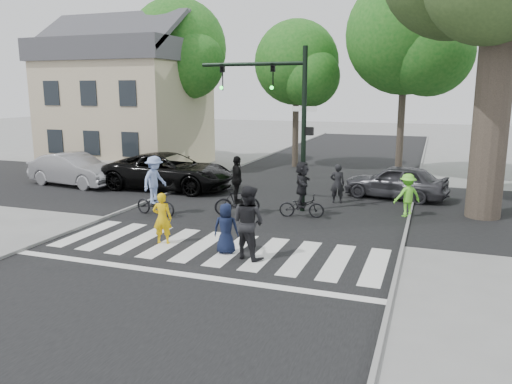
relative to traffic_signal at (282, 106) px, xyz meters
The scene contains 23 objects.
ground 7.33m from the traffic_signal, 93.27° to the right, with size 120.00×120.00×0.00m, color gray.
road_stem 4.09m from the traffic_signal, 106.46° to the right, with size 10.00×70.00×0.01m, color black.
road_cross 4.31m from the traffic_signal, 101.11° to the left, with size 70.00×10.00×0.01m, color black.
curb_left 6.74m from the traffic_signal, 167.50° to the right, with size 0.10×70.00×0.10m, color gray.
curb_right 6.19m from the traffic_signal, 14.31° to the right, with size 0.10×70.00×0.10m, color gray.
crosswalk 6.78m from the traffic_signal, 93.66° to the right, with size 10.00×3.85×0.01m.
traffic_signal is the anchor object (origin of this frame).
bg_tree_0 17.31m from the traffic_signal, 145.17° to the left, with size 5.46×5.20×8.97m.
bg_tree_1 13.26m from the traffic_signal, 134.31° to the left, with size 6.09×5.80×9.80m.
bg_tree_2 10.80m from the traffic_signal, 101.45° to the left, with size 5.04×4.80×8.40m.
bg_tree_3 10.35m from the traffic_signal, 66.46° to the left, with size 6.30×6.00×10.20m.
house 14.17m from the traffic_signal, 146.70° to the left, with size 8.40×8.10×8.82m.
pedestrian_woman 6.49m from the traffic_signal, 110.81° to the right, with size 0.56×0.37×1.54m, color yellow.
pedestrian_child 6.36m from the traffic_signal, 89.08° to the right, with size 0.69×0.45×1.42m, color #111833.
pedestrian_adult 6.43m from the traffic_signal, 81.80° to the right, with size 0.97×0.76×2.00m, color black.
cyclist_left 5.53m from the traffic_signal, 148.63° to the right, with size 1.78×1.20×2.17m.
cyclist_mid 3.54m from the traffic_signal, 131.51° to the right, with size 1.68×1.19×2.16m.
cyclist_right 3.31m from the traffic_signal, 41.20° to the right, with size 1.67×1.55×2.02m.
car_suv 7.00m from the traffic_signal, 160.80° to the left, with size 2.75×5.97×1.66m, color black.
car_silver 11.18m from the traffic_signal, behind, with size 1.63×4.66×1.54m, color #9D9CA1.
car_grey 6.17m from the traffic_signal, 41.69° to the left, with size 1.69×4.20×1.43m, color #38383D.
bystander_hivis 5.56m from the traffic_signal, ahead, with size 1.01×0.58×1.57m, color #73F337.
bystander_dark 4.03m from the traffic_signal, 45.03° to the left, with size 0.58×0.38×1.59m, color black.
Camera 1 is at (5.72, -11.54, 4.47)m, focal length 35.00 mm.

